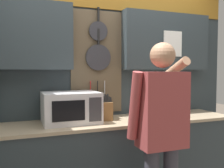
# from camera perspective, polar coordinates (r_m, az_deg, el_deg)

# --- Properties ---
(base_cabinet_counter) EXTENTS (2.38, 0.58, 0.92)m
(base_cabinet_counter) POSITION_cam_1_polar(r_m,az_deg,el_deg) (2.72, 2.66, -17.74)
(base_cabinet_counter) COLOR #2D383D
(base_cabinet_counter) RESTS_ON ground_plane
(back_wall_unit) EXTENTS (2.95, 0.22, 2.40)m
(back_wall_unit) POSITION_cam_1_polar(r_m,az_deg,el_deg) (2.78, 1.00, 3.72)
(back_wall_unit) COLOR #2D383D
(back_wall_unit) RESTS_ON ground_plane
(microwave) EXTENTS (0.53, 0.40, 0.29)m
(microwave) POSITION_cam_1_polar(r_m,az_deg,el_deg) (2.44, -9.40, -5.30)
(microwave) COLOR silver
(microwave) RESTS_ON base_cabinet_counter
(knife_block) EXTENTS (0.13, 0.16, 0.27)m
(knife_block) POSITION_cam_1_polar(r_m,az_deg,el_deg) (2.54, -1.34, -6.06)
(knife_block) COLOR brown
(knife_block) RESTS_ON base_cabinet_counter
(utensil_crock) EXTENTS (0.12, 0.12, 0.34)m
(utensil_crock) POSITION_cam_1_polar(r_m,az_deg,el_deg) (2.91, 13.70, -5.10)
(utensil_crock) COLOR white
(utensil_crock) RESTS_ON base_cabinet_counter
(person) EXTENTS (0.54, 0.62, 1.65)m
(person) POSITION_cam_1_polar(r_m,az_deg,el_deg) (2.08, 11.16, -9.34)
(person) COLOR #383842
(person) RESTS_ON ground_plane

